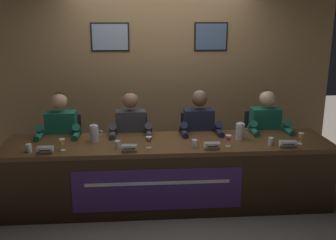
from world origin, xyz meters
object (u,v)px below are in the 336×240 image
Objects in this scene: juice_glass_center_left at (149,140)px; conference_table at (169,165)px; nameplate_far_left at (45,150)px; juice_glass_center_right at (228,139)px; panelist_far_left at (61,136)px; water_pitcher_left_side at (94,134)px; nameplate_center_left at (129,148)px; panelist_center_right at (200,133)px; panelist_center_left at (131,135)px; nameplate_center_right at (212,146)px; nameplate_far_right at (288,144)px; chair_center_right at (197,149)px; chair_far_right at (260,148)px; juice_glass_far_left at (62,142)px; water_pitcher_right_side at (240,131)px; chair_center_left at (132,151)px; juice_glass_far_right at (301,136)px; water_cup_center_left at (118,145)px; chair_far_left at (65,152)px; water_cup_center_right at (194,144)px; water_cup_far_right at (271,142)px; panelist_far_right at (267,132)px; water_cup_far_left at (29,148)px.

conference_table is at bearing 20.73° from juice_glass_center_left.
juice_glass_center_right is (1.92, 0.09, 0.05)m from nameplate_far_left.
water_pitcher_left_side is (0.44, -0.33, 0.12)m from panelist_far_left.
panelist_center_right is (0.84, 0.70, -0.07)m from nameplate_center_left.
nameplate_far_left reaches higher than conference_table.
panelist_center_left is 0.70m from nameplate_center_left.
nameplate_center_right is 0.82m from nameplate_far_right.
panelist_center_left reaches higher than nameplate_center_right.
chair_center_right is 1.27m from nameplate_far_right.
juice_glass_center_left is 1.72m from chair_far_right.
juice_glass_far_left is 2.39m from nameplate_far_right.
water_pitcher_right_side is at bearing -16.43° from panelist_center_left.
chair_center_right reaches higher than nameplate_center_left.
panelist_far_left is at bearing -173.19° from chair_center_right.
nameplate_far_left is 0.18× the size of chair_center_left.
nameplate_center_right is 0.18× the size of chair_far_right.
nameplate_center_right is at bearing -173.38° from juice_glass_far_right.
water_pitcher_left_side reaches higher than water_cup_center_left.
panelist_center_right is at bearing 39.65° from nameplate_center_left.
water_pitcher_right_side reaches higher than nameplate_far_left.
water_pitcher_left_side is (-0.40, -0.33, 0.12)m from panelist_center_left.
nameplate_far_right reaches higher than conference_table.
chair_far_left reaches higher than nameplate_far_right.
juice_glass_center_right is at bearing 1.97° from water_cup_center_right.
nameplate_center_left is 1.32× the size of juice_glass_center_left.
water_cup_far_right is at bearing -21.18° from panelist_center_left.
panelist_far_right is at bearing 90.62° from nameplate_far_right.
panelist_far_left is at bearing 180.00° from panelist_center_left.
water_pitcher_right_side is at bearing 9.05° from conference_table.
juice_glass_center_left reaches higher than conference_table.
chair_far_right is at bearing 19.28° from nameplate_far_left.
panelist_center_right is 14.60× the size of water_cup_far_right.
water_pitcher_left_side reaches higher than juice_glass_center_left.
water_cup_far_left is at bearing -179.57° from water_cup_center_right.
panelist_center_left is at bearing 163.57° from water_pitcher_right_side.
conference_table is 1.31m from nameplate_far_right.
nameplate_far_left is 2.73m from juice_glass_far_right.
water_pitcher_right_side is (1.25, 0.33, 0.05)m from nameplate_center_left.
juice_glass_far_right is (0.19, -0.77, 0.39)m from chair_far_right.
chair_far_left is at bearing 180.00° from chair_center_right.
chair_far_right reaches higher than water_cup_center_left.
nameplate_far_right is (1.81, -0.12, 0.00)m from water_cup_center_left.
juice_glass_center_left is 0.86m from juice_glass_center_right.
conference_table is 2.94× the size of panelist_far_right.
panelist_center_right reaches higher than nameplate_far_left.
juice_glass_far_left and juice_glass_far_right have the same top height.
water_cup_center_left is 2.00m from chair_far_right.
chair_far_left reaches higher than juice_glass_far_right.
panelist_center_right is (0.64, 0.58, -0.11)m from juice_glass_center_left.
juice_glass_far_right is 0.35m from water_cup_far_right.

